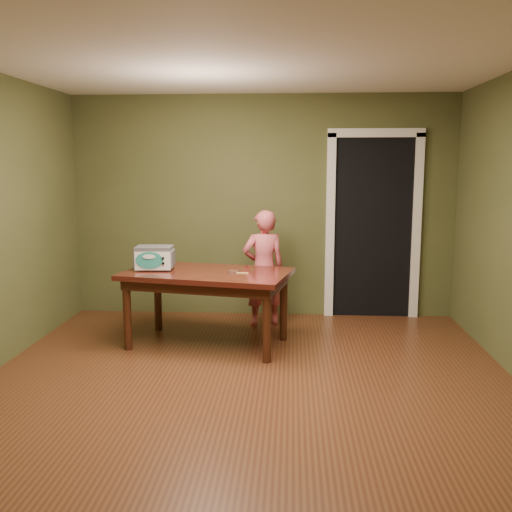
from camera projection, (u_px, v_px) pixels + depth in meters
The scene contains 8 objects.
floor at pixel (246, 395), 4.48m from camera, with size 5.00×5.00×0.00m, color #583219.
room_shell at pixel (245, 176), 4.21m from camera, with size 4.52×5.02×2.61m.
doorway at pixel (369, 225), 6.97m from camera, with size 1.10×0.66×2.25m.
dining_table at pixel (207, 281), 5.64m from camera, with size 1.75×1.20×0.75m.
toy_oven at pixel (155, 257), 5.70m from camera, with size 0.40×0.28×0.24m.
baking_pan at pixel (233, 272), 5.55m from camera, with size 0.10×0.10×0.02m.
spatula at pixel (239, 273), 5.52m from camera, with size 0.18×0.03×0.01m, color #D6BD5D.
child at pixel (264, 268), 6.33m from camera, with size 0.47×0.31×1.30m, color #D1565F.
Camera 1 is at (0.35, -4.23, 1.79)m, focal length 40.00 mm.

